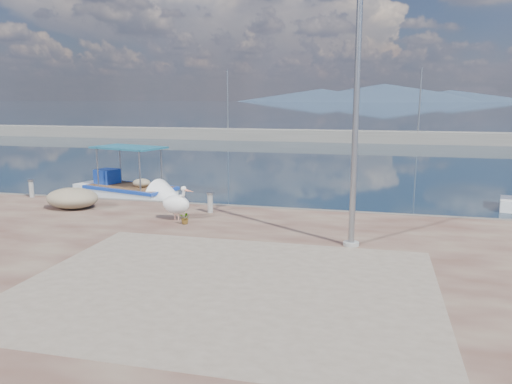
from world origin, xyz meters
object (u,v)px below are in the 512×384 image
object	(u,v)px
boat_left	(130,193)
lamp_post	(355,126)
pelican	(177,204)
bollard_near	(210,202)

from	to	relation	value
boat_left	lamp_post	size ratio (longest dim) A/B	0.87
boat_left	pelican	bearing A→B (deg)	-33.84
boat_left	pelican	xyz separation A→B (m)	(4.56, -5.32, 0.84)
boat_left	pelican	distance (m)	7.06
pelican	lamp_post	size ratio (longest dim) A/B	0.18
boat_left	pelican	world-z (taller)	boat_left
lamp_post	pelican	bearing A→B (deg)	164.77
boat_left	pelican	size ratio (longest dim) A/B	4.87
boat_left	bollard_near	xyz separation A→B (m)	(5.28, -4.01, 0.69)
bollard_near	boat_left	bearing A→B (deg)	142.78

